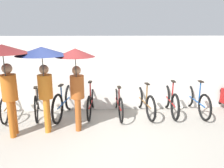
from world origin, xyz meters
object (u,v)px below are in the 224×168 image
at_px(pedestrian_trailing, 76,70).
at_px(parked_bicycle_1, 10,103).
at_px(pedestrian_center, 43,64).
at_px(parked_bicycle_2, 37,102).
at_px(parked_bicycle_3, 64,102).
at_px(parked_bicycle_4, 91,102).
at_px(parked_bicycle_7, 170,101).
at_px(pedestrian_leading, 5,65).
at_px(parked_bicycle_5, 118,102).
at_px(parked_bicycle_6, 144,101).
at_px(parked_bicycle_8, 196,100).

bearing_deg(pedestrian_trailing, parked_bicycle_1, -29.19).
bearing_deg(pedestrian_center, parked_bicycle_2, -72.39).
height_order(parked_bicycle_1, parked_bicycle_3, parked_bicycle_1).
bearing_deg(pedestrian_trailing, parked_bicycle_4, -106.29).
distance_m(parked_bicycle_7, pedestrian_leading, 4.28).
distance_m(parked_bicycle_3, pedestrian_leading, 1.96).
distance_m(pedestrian_leading, pedestrian_center, 0.74).
xyz_separation_m(parked_bicycle_3, parked_bicycle_5, (1.48, 0.01, -0.05)).
height_order(parked_bicycle_2, pedestrian_center, pedestrian_center).
distance_m(parked_bicycle_1, parked_bicycle_3, 1.48).
distance_m(parked_bicycle_6, pedestrian_leading, 3.62).
bearing_deg(pedestrian_trailing, parked_bicycle_8, -164.82).
relative_size(parked_bicycle_6, parked_bicycle_8, 0.96).
height_order(parked_bicycle_3, parked_bicycle_8, parked_bicycle_3).
distance_m(parked_bicycle_1, pedestrian_center, 2.05).
distance_m(parked_bicycle_1, parked_bicycle_8, 5.18).
bearing_deg(parked_bicycle_7, parked_bicycle_2, 92.35).
bearing_deg(pedestrian_trailing, parked_bicycle_5, -138.11).
bearing_deg(pedestrian_center, parked_bicycle_5, -156.78).
bearing_deg(parked_bicycle_7, parked_bicycle_3, 93.60).
bearing_deg(pedestrian_center, pedestrian_leading, 7.95).
height_order(parked_bicycle_2, parked_bicycle_6, parked_bicycle_2).
bearing_deg(parked_bicycle_4, parked_bicycle_8, -86.57).
distance_m(parked_bicycle_4, parked_bicycle_7, 2.22).
height_order(parked_bicycle_7, pedestrian_trailing, pedestrian_trailing).
relative_size(parked_bicycle_4, pedestrian_trailing, 0.87).
xyz_separation_m(parked_bicycle_8, pedestrian_leading, (-4.64, -1.23, 1.25)).
bearing_deg(parked_bicycle_2, parked_bicycle_8, -102.68).
bearing_deg(parked_bicycle_1, parked_bicycle_8, -97.83).
height_order(parked_bicycle_8, pedestrian_center, pedestrian_center).
bearing_deg(parked_bicycle_8, pedestrian_trailing, 106.86).
distance_m(parked_bicycle_3, parked_bicycle_8, 3.70).
bearing_deg(parked_bicycle_3, parked_bicycle_4, -72.69).
height_order(parked_bicycle_2, parked_bicycle_8, parked_bicycle_2).
height_order(parked_bicycle_5, parked_bicycle_6, parked_bicycle_5).
height_order(parked_bicycle_1, parked_bicycle_4, parked_bicycle_1).
bearing_deg(parked_bicycle_3, parked_bicycle_6, -79.93).
height_order(parked_bicycle_3, parked_bicycle_7, parked_bicycle_7).
bearing_deg(parked_bicycle_5, pedestrian_trailing, 130.61).
xyz_separation_m(parked_bicycle_4, pedestrian_center, (-0.97, -1.11, 1.23)).
bearing_deg(pedestrian_center, parked_bicycle_1, -48.36).
height_order(parked_bicycle_4, pedestrian_leading, pedestrian_leading).
relative_size(parked_bicycle_3, parked_bicycle_4, 1.07).
xyz_separation_m(parked_bicycle_8, pedestrian_center, (-3.93, -1.03, 1.22)).
relative_size(parked_bicycle_1, parked_bicycle_4, 1.03).
xyz_separation_m(parked_bicycle_4, parked_bicycle_7, (2.22, -0.08, 0.01)).
distance_m(parked_bicycle_4, parked_bicycle_8, 2.96).
xyz_separation_m(parked_bicycle_4, parked_bicycle_6, (1.48, -0.08, 0.00)).
bearing_deg(parked_bicycle_4, pedestrian_leading, 132.70).
bearing_deg(parked_bicycle_3, pedestrian_center, 176.35).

